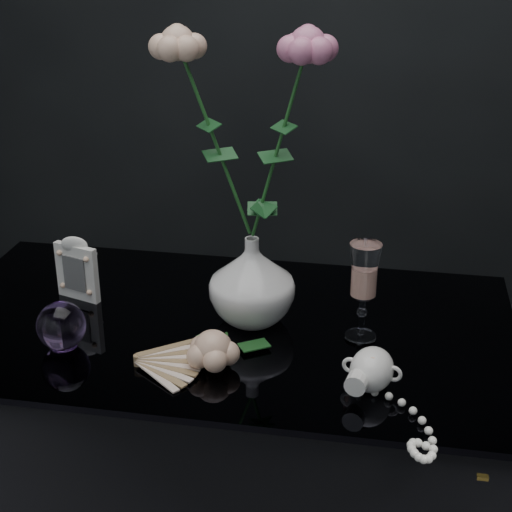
% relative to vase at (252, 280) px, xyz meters
% --- Properties ---
extents(table, '(1.05, 0.58, 0.76)m').
position_rel_vase_xyz_m(table, '(-0.05, -0.02, -0.46)').
color(table, black).
rests_on(table, ground).
extents(vase, '(0.17, 0.17, 0.16)m').
position_rel_vase_xyz_m(vase, '(0.00, 0.00, 0.00)').
color(vase, white).
rests_on(vase, table).
extents(wine_glass, '(0.07, 0.07, 0.18)m').
position_rel_vase_xyz_m(wine_glass, '(0.20, -0.03, 0.01)').
color(wine_glass, white).
rests_on(wine_glass, table).
extents(picture_frame, '(0.11, 0.10, 0.13)m').
position_rel_vase_xyz_m(picture_frame, '(-0.34, 0.03, -0.02)').
color(picture_frame, white).
rests_on(picture_frame, table).
extents(paperweight, '(0.09, 0.09, 0.08)m').
position_rel_vase_xyz_m(paperweight, '(-0.30, -0.15, -0.04)').
color(paperweight, '#AB7ECD').
rests_on(paperweight, table).
extents(paper_fan, '(0.25, 0.21, 0.02)m').
position_rel_vase_xyz_m(paper_fan, '(-0.16, -0.18, -0.07)').
color(paper_fan, '#F1E8C1').
rests_on(paper_fan, table).
extents(loose_rose, '(0.16, 0.20, 0.06)m').
position_rel_vase_xyz_m(loose_rose, '(-0.03, -0.17, -0.05)').
color(loose_rose, '#DEAF8F').
rests_on(loose_rose, table).
extents(pearl_jar, '(0.27, 0.28, 0.07)m').
position_rel_vase_xyz_m(pearl_jar, '(0.22, -0.18, -0.05)').
color(pearl_jar, white).
rests_on(pearl_jar, table).
extents(roses, '(0.28, 0.11, 0.41)m').
position_rel_vase_xyz_m(roses, '(-0.01, 0.00, 0.28)').
color(roses, beige).
rests_on(roses, vase).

